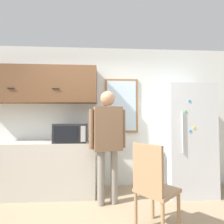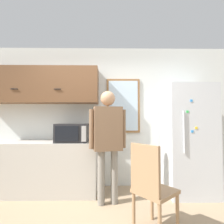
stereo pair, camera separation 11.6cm
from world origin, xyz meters
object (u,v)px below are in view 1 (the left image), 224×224
object	(u,v)px
person	(108,134)
chair	(153,184)
refrigerator	(185,139)
microwave	(71,133)

from	to	relation	value
person	chair	world-z (taller)	person
refrigerator	chair	xyz separation A→B (m)	(-0.91, -1.08, -0.39)
person	refrigerator	distance (m)	1.45
chair	refrigerator	bearing A→B (deg)	-80.24
microwave	refrigerator	xyz separation A→B (m)	(2.02, 0.03, -0.11)
refrigerator	microwave	bearing A→B (deg)	-179.08
microwave	refrigerator	world-z (taller)	refrigerator
person	chair	xyz separation A→B (m)	(0.49, -0.71, -0.50)
microwave	chair	distance (m)	1.60
person	microwave	bearing A→B (deg)	140.32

